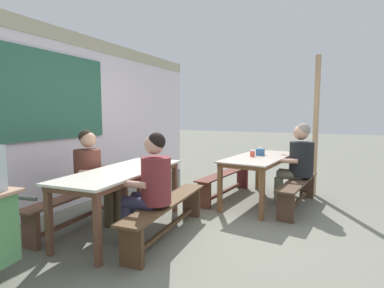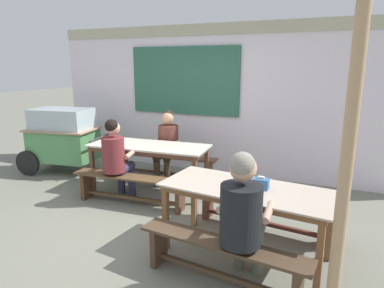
{
  "view_description": "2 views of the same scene",
  "coord_description": "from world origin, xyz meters",
  "px_view_note": "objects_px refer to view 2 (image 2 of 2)",
  "views": [
    {
      "loc": [
        -3.49,
        -1.3,
        1.42
      ],
      "look_at": [
        0.14,
        0.47,
        1.02
      ],
      "focal_mm": 28.09,
      "sensor_mm": 36.0,
      "label": 1
    },
    {
      "loc": [
        2.05,
        -3.42,
        1.97
      ],
      "look_at": [
        0.18,
        0.85,
        0.88
      ],
      "focal_mm": 31.85,
      "sensor_mm": 36.0,
      "label": 2
    }
  ],
  "objects_px": {
    "dining_table_far": "(149,149)",
    "bench_near_front": "(221,256)",
    "bench_far_back": "(165,163)",
    "food_cart": "(63,136)",
    "tissue_box": "(261,183)",
    "wooden_support_post": "(345,178)",
    "person_left_back_turned": "(116,155)",
    "person_near_front": "(242,212)",
    "bench_far_front": "(131,185)",
    "bench_near_back": "(263,209)",
    "person_center_facing": "(167,142)",
    "condiment_jar": "(242,179)",
    "dining_table_near": "(246,194)"
  },
  "relations": [
    {
      "from": "person_left_back_turned",
      "to": "tissue_box",
      "type": "relative_size",
      "value": 8.13
    },
    {
      "from": "bench_near_back",
      "to": "food_cart",
      "type": "relative_size",
      "value": 1.07
    },
    {
      "from": "bench_near_back",
      "to": "person_left_back_turned",
      "type": "distance_m",
      "value": 2.2
    },
    {
      "from": "dining_table_far",
      "to": "food_cart",
      "type": "xyz_separation_m",
      "value": [
        -1.97,
        0.23,
        -0.0
      ]
    },
    {
      "from": "bench_far_back",
      "to": "bench_far_front",
      "type": "xyz_separation_m",
      "value": [
        0.09,
        -1.19,
        0.01
      ]
    },
    {
      "from": "bench_near_front",
      "to": "wooden_support_post",
      "type": "xyz_separation_m",
      "value": [
        0.94,
        -0.16,
        0.92
      ]
    },
    {
      "from": "food_cart",
      "to": "person_near_front",
      "type": "height_order",
      "value": "person_near_front"
    },
    {
      "from": "dining_table_far",
      "to": "condiment_jar",
      "type": "xyz_separation_m",
      "value": [
        1.81,
        -1.12,
        0.12
      ]
    },
    {
      "from": "bench_far_front",
      "to": "food_cart",
      "type": "xyz_separation_m",
      "value": [
        -2.02,
        0.83,
        0.38
      ]
    },
    {
      "from": "bench_near_back",
      "to": "person_near_front",
      "type": "xyz_separation_m",
      "value": [
        0.05,
        -1.15,
        0.46
      ]
    },
    {
      "from": "bench_near_back",
      "to": "bench_near_front",
      "type": "distance_m",
      "value": 1.2
    },
    {
      "from": "bench_far_front",
      "to": "condiment_jar",
      "type": "bearing_deg",
      "value": -16.71
    },
    {
      "from": "food_cart",
      "to": "wooden_support_post",
      "type": "height_order",
      "value": "wooden_support_post"
    },
    {
      "from": "bench_near_front",
      "to": "person_center_facing",
      "type": "xyz_separation_m",
      "value": [
        -1.78,
        2.36,
        0.4
      ]
    },
    {
      "from": "bench_far_back",
      "to": "bench_far_front",
      "type": "distance_m",
      "value": 1.2
    },
    {
      "from": "bench_near_front",
      "to": "food_cart",
      "type": "height_order",
      "value": "food_cart"
    },
    {
      "from": "bench_near_back",
      "to": "bench_near_front",
      "type": "xyz_separation_m",
      "value": [
        -0.12,
        -1.19,
        0.01
      ]
    },
    {
      "from": "bench_near_front",
      "to": "tissue_box",
      "type": "xyz_separation_m",
      "value": [
        0.2,
        0.63,
        0.51
      ]
    },
    {
      "from": "bench_far_back",
      "to": "food_cart",
      "type": "xyz_separation_m",
      "value": [
        -1.93,
        -0.37,
        0.39
      ]
    },
    {
      "from": "bench_near_front",
      "to": "food_cart",
      "type": "relative_size",
      "value": 1.01
    },
    {
      "from": "person_left_back_turned",
      "to": "bench_far_front",
      "type": "bearing_deg",
      "value": -9.77
    },
    {
      "from": "bench_far_front",
      "to": "bench_near_back",
      "type": "relative_size",
      "value": 1.01
    },
    {
      "from": "bench_near_back",
      "to": "person_left_back_turned",
      "type": "height_order",
      "value": "person_left_back_turned"
    },
    {
      "from": "food_cart",
      "to": "tissue_box",
      "type": "xyz_separation_m",
      "value": [
        3.99,
        -1.43,
        0.13
      ]
    },
    {
      "from": "dining_table_far",
      "to": "tissue_box",
      "type": "xyz_separation_m",
      "value": [
        2.02,
        -1.2,
        0.13
      ]
    },
    {
      "from": "dining_table_far",
      "to": "bench_far_front",
      "type": "height_order",
      "value": "dining_table_far"
    },
    {
      "from": "bench_far_front",
      "to": "food_cart",
      "type": "distance_m",
      "value": 2.21
    },
    {
      "from": "bench_far_back",
      "to": "bench_near_back",
      "type": "distance_m",
      "value": 2.34
    },
    {
      "from": "dining_table_far",
      "to": "dining_table_near",
      "type": "height_order",
      "value": "same"
    },
    {
      "from": "bench_near_back",
      "to": "condiment_jar",
      "type": "height_order",
      "value": "condiment_jar"
    },
    {
      "from": "dining_table_near",
      "to": "person_near_front",
      "type": "xyz_separation_m",
      "value": [
        0.11,
        -0.56,
        0.06
      ]
    },
    {
      "from": "dining_table_far",
      "to": "condiment_jar",
      "type": "bearing_deg",
      "value": -31.91
    },
    {
      "from": "bench_near_back",
      "to": "bench_far_back",
      "type": "bearing_deg",
      "value": 148.28
    },
    {
      "from": "dining_table_far",
      "to": "bench_near_front",
      "type": "relative_size",
      "value": 1.18
    },
    {
      "from": "dining_table_far",
      "to": "bench_near_front",
      "type": "height_order",
      "value": "dining_table_far"
    },
    {
      "from": "bench_near_front",
      "to": "bench_far_front",
      "type": "bearing_deg",
      "value": 145.31
    },
    {
      "from": "condiment_jar",
      "to": "bench_far_back",
      "type": "bearing_deg",
      "value": 137.1
    },
    {
      "from": "dining_table_far",
      "to": "bench_far_back",
      "type": "xyz_separation_m",
      "value": [
        -0.05,
        0.6,
        -0.39
      ]
    },
    {
      "from": "bench_far_front",
      "to": "person_near_front",
      "type": "xyz_separation_m",
      "value": [
        1.95,
        -1.19,
        0.44
      ]
    },
    {
      "from": "dining_table_far",
      "to": "wooden_support_post",
      "type": "relative_size",
      "value": 0.79
    },
    {
      "from": "bench_far_back",
      "to": "food_cart",
      "type": "height_order",
      "value": "food_cart"
    },
    {
      "from": "wooden_support_post",
      "to": "bench_far_front",
      "type": "bearing_deg",
      "value": 152.94
    },
    {
      "from": "bench_near_front",
      "to": "wooden_support_post",
      "type": "relative_size",
      "value": 0.67
    },
    {
      "from": "bench_far_front",
      "to": "tissue_box",
      "type": "height_order",
      "value": "tissue_box"
    },
    {
      "from": "dining_table_far",
      "to": "person_near_front",
      "type": "distance_m",
      "value": 2.68
    },
    {
      "from": "bench_far_back",
      "to": "tissue_box",
      "type": "distance_m",
      "value": 2.78
    },
    {
      "from": "person_center_facing",
      "to": "tissue_box",
      "type": "relative_size",
      "value": 8.05
    },
    {
      "from": "person_near_front",
      "to": "bench_near_front",
      "type": "bearing_deg",
      "value": -168.51
    },
    {
      "from": "person_left_back_turned",
      "to": "person_near_front",
      "type": "relative_size",
      "value": 0.96
    },
    {
      "from": "bench_near_front",
      "to": "person_center_facing",
      "type": "bearing_deg",
      "value": 127.0
    }
  ]
}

